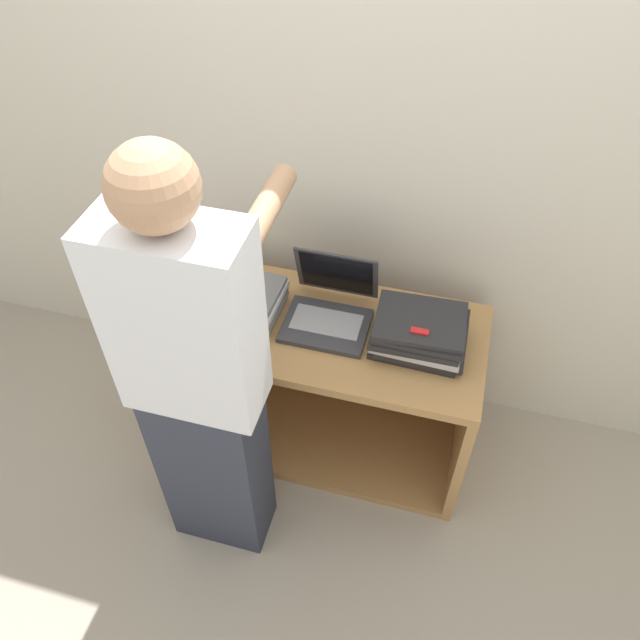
# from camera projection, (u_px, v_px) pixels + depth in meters

# --- Properties ---
(ground_plane) EXTENTS (12.00, 12.00, 0.00)m
(ground_plane) POSITION_uv_depth(u_px,v_px,m) (308.00, 487.00, 2.53)
(ground_plane) COLOR #9E9384
(wall_back) EXTENTS (8.00, 0.05, 2.40)m
(wall_back) POSITION_uv_depth(u_px,v_px,m) (355.00, 141.00, 2.11)
(wall_back) COLOR beige
(wall_back) RESTS_ON ground_plane
(cart) EXTENTS (1.15, 0.54, 0.66)m
(cart) POSITION_uv_depth(u_px,v_px,m) (329.00, 373.00, 2.52)
(cart) COLOR #A87A47
(cart) RESTS_ON ground_plane
(laptop_open) EXTENTS (0.30, 0.31, 0.24)m
(laptop_open) POSITION_uv_depth(u_px,v_px,m) (330.00, 308.00, 2.24)
(laptop_open) COLOR #333338
(laptop_open) RESTS_ON cart
(laptop_stack_left) EXTENTS (0.32, 0.25, 0.11)m
(laptop_stack_left) POSITION_uv_depth(u_px,v_px,m) (239.00, 300.00, 2.27)
(laptop_stack_left) COLOR slate
(laptop_stack_left) RESTS_ON cart
(laptop_stack_right) EXTENTS (0.33, 0.25, 0.13)m
(laptop_stack_right) POSITION_uv_depth(u_px,v_px,m) (420.00, 333.00, 2.14)
(laptop_stack_right) COLOR #232326
(laptop_stack_right) RESTS_ON cart
(person) EXTENTS (0.40, 0.53, 1.63)m
(person) POSITION_uv_depth(u_px,v_px,m) (199.00, 387.00, 1.86)
(person) COLOR #2D3342
(person) RESTS_ON ground_plane
(inventory_tag) EXTENTS (0.06, 0.02, 0.01)m
(inventory_tag) POSITION_uv_depth(u_px,v_px,m) (420.00, 331.00, 2.05)
(inventory_tag) COLOR red
(inventory_tag) RESTS_ON laptop_stack_right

